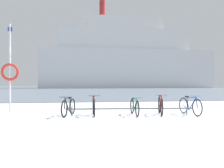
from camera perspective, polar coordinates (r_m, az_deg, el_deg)
name	(u,v)px	position (r m, az deg, el deg)	size (l,w,h in m)	color
ground	(86,89)	(61.40, -6.08, -1.12)	(80.00, 132.00, 0.08)	silver
bike_rack	(130,109)	(10.21, 4.25, -5.70)	(5.24, 0.42, 0.31)	#4C5156
bicycle_0	(69,107)	(10.14, -9.92, -5.24)	(0.62, 1.63, 0.80)	black
bicycle_1	(94,106)	(10.18, -4.21, -5.10)	(0.46, 1.70, 0.84)	black
bicycle_2	(135,107)	(10.31, 5.18, -5.25)	(0.46, 1.69, 0.75)	black
bicycle_3	(160,106)	(10.60, 11.04, -4.88)	(0.56, 1.70, 0.85)	black
bicycle_4	(190,106)	(10.91, 17.44, -4.81)	(0.46, 1.74, 0.81)	black
rescue_post	(10,70)	(12.48, -22.32, 2.94)	(0.83, 0.13, 4.08)	silver
ferry_ship	(126,59)	(74.72, 3.25, 5.72)	(50.96, 11.04, 25.62)	white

